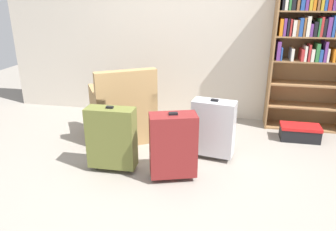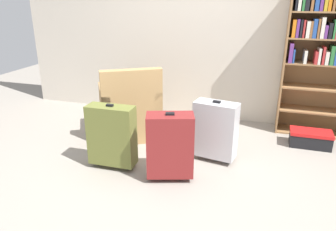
{
  "view_description": "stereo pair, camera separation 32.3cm",
  "coord_description": "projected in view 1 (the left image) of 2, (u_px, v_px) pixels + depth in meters",
  "views": [
    {
      "loc": [
        0.55,
        -2.63,
        1.68
      ],
      "look_at": [
        -0.04,
        0.34,
        0.55
      ],
      "focal_mm": 34.69,
      "sensor_mm": 36.0,
      "label": 1
    },
    {
      "loc": [
        0.87,
        -2.55,
        1.68
      ],
      "look_at": [
        -0.04,
        0.34,
        0.55
      ],
      "focal_mm": 34.69,
      "sensor_mm": 36.0,
      "label": 2
    }
  ],
  "objects": [
    {
      "name": "mug",
      "position": [
        169.0,
        142.0,
        3.82
      ],
      "size": [
        0.12,
        0.08,
        0.1
      ],
      "color": "#1E7F4C",
      "rests_on": "ground"
    },
    {
      "name": "back_wall",
      "position": [
        194.0,
        25.0,
        4.43
      ],
      "size": [
        5.55,
        0.1,
        2.6
      ],
      "primitive_type": "cube",
      "color": "beige",
      "rests_on": "ground"
    },
    {
      "name": "suitcase_dark_red",
      "position": [
        173.0,
        145.0,
        3.05
      ],
      "size": [
        0.49,
        0.35,
        0.68
      ],
      "color": "maroon",
      "rests_on": "ground"
    },
    {
      "name": "ground_plane",
      "position": [
        165.0,
        182.0,
        3.1
      ],
      "size": [
        9.72,
        9.72,
        0.0
      ],
      "primitive_type": "plane",
      "color": "gray"
    },
    {
      "name": "storage_box",
      "position": [
        300.0,
        132.0,
        3.97
      ],
      "size": [
        0.47,
        0.25,
        0.19
      ],
      "color": "black",
      "rests_on": "ground"
    },
    {
      "name": "suitcase_silver",
      "position": [
        213.0,
        128.0,
        3.46
      ],
      "size": [
        0.48,
        0.28,
        0.67
      ],
      "color": "#B7BABF",
      "rests_on": "ground"
    },
    {
      "name": "armchair",
      "position": [
        123.0,
        113.0,
        3.99
      ],
      "size": [
        0.96,
        0.96,
        0.9
      ],
      "color": "#9E7A4C",
      "rests_on": "ground"
    },
    {
      "name": "bookshelf",
      "position": [
        314.0,
        46.0,
        4.02
      ],
      "size": [
        1.0,
        0.32,
        1.79
      ],
      "color": "olive",
      "rests_on": "ground"
    },
    {
      "name": "suitcase_olive",
      "position": [
        112.0,
        138.0,
        3.2
      ],
      "size": [
        0.48,
        0.2,
        0.68
      ],
      "color": "brown",
      "rests_on": "ground"
    }
  ]
}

